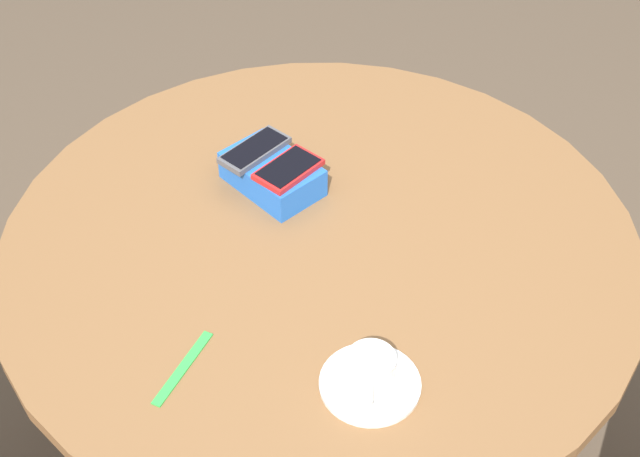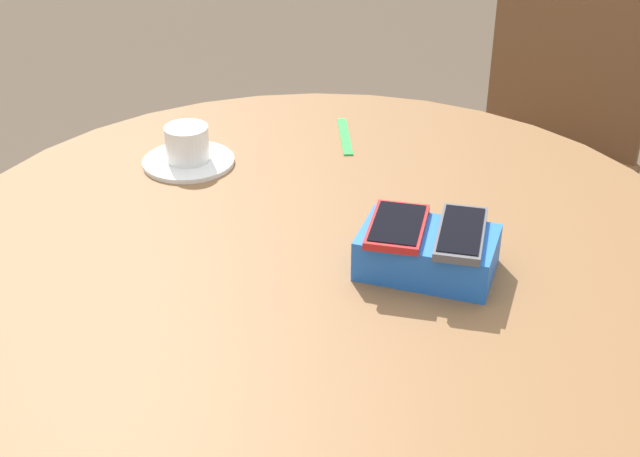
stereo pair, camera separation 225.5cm
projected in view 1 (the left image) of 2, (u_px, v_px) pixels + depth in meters
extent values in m
cylinder|color=#2D2D2D|center=(320.00, 457.00, 2.09)|extent=(0.43, 0.43, 0.02)
cylinder|color=#2D2D2D|center=(320.00, 364.00, 1.86)|extent=(0.07, 0.07, 0.67)
cylinder|color=brown|center=(320.00, 243.00, 1.62)|extent=(1.16, 1.16, 0.03)
cube|color=blue|center=(272.00, 174.00, 1.69)|extent=(0.20, 0.14, 0.06)
cube|color=white|center=(248.00, 192.00, 1.67)|extent=(0.10, 0.02, 0.03)
cube|color=#515156|center=(255.00, 150.00, 1.69)|extent=(0.07, 0.14, 0.01)
cube|color=black|center=(255.00, 147.00, 1.68)|extent=(0.06, 0.13, 0.00)
cube|color=red|center=(288.00, 169.00, 1.64)|extent=(0.08, 0.13, 0.01)
cube|color=black|center=(288.00, 167.00, 1.64)|extent=(0.07, 0.11, 0.00)
cylinder|color=white|center=(370.00, 384.00, 1.36)|extent=(0.16, 0.16, 0.01)
cylinder|color=white|center=(371.00, 370.00, 1.34)|extent=(0.07, 0.07, 0.06)
cylinder|color=olive|center=(371.00, 360.00, 1.32)|extent=(0.06, 0.06, 0.00)
torus|color=white|center=(370.00, 392.00, 1.31)|extent=(0.04, 0.05, 0.05)
cube|color=green|center=(183.00, 368.00, 1.39)|extent=(0.05, 0.16, 0.00)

